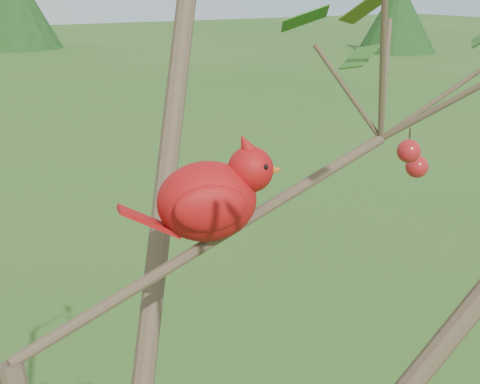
{
  "coord_description": "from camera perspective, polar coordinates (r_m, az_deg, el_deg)",
  "views": [
    {
      "loc": [
        -0.25,
        -0.81,
        2.45
      ],
      "look_at": [
        0.29,
        0.06,
        2.15
      ],
      "focal_mm": 55.0,
      "sensor_mm": 36.0,
      "label": 1
    }
  ],
  "objects": [
    {
      "name": "crabapple_tree",
      "position": [
        0.9,
        -11.58,
        -5.42
      ],
      "size": [
        2.35,
        2.05,
        2.95
      ],
      "color": "#3B2C20",
      "rests_on": "ground"
    },
    {
      "name": "cardinal",
      "position": [
        1.06,
        -2.16,
        -0.37
      ],
      "size": [
        0.24,
        0.15,
        0.17
      ],
      "rotation": [
        0.0,
        0.0,
        -0.27
      ],
      "color": "#A40E0E",
      "rests_on": "ground"
    }
  ]
}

